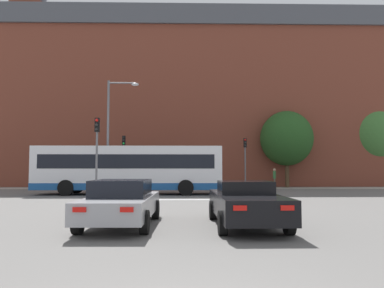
{
  "coord_description": "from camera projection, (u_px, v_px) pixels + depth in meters",
  "views": [
    {
      "loc": [
        -0.09,
        -3.52,
        1.73
      ],
      "look_at": [
        0.46,
        22.87,
        3.44
      ],
      "focal_mm": 35.0,
      "sensor_mm": 36.0,
      "label": 1
    }
  ],
  "objects": [
    {
      "name": "stop_line_strip",
      "position": [
        186.0,
        200.0,
        20.54
      ],
      "size": [
        7.2,
        0.3,
        0.01
      ],
      "primitive_type": "cube",
      "color": "silver",
      "rests_on": "ground_plane"
    },
    {
      "name": "far_pavement",
      "position": [
        185.0,
        188.0,
        32.27
      ],
      "size": [
        68.0,
        2.5,
        0.01
      ],
      "primitive_type": "cube",
      "color": "#A09B91",
      "rests_on": "ground_plane"
    },
    {
      "name": "brick_civic_building",
      "position": [
        162.0,
        103.0,
        41.41
      ],
      "size": [
        44.57,
        13.18,
        23.91
      ],
      "color": "brown",
      "rests_on": "ground_plane"
    },
    {
      "name": "car_saloon_left",
      "position": [
        122.0,
        202.0,
        11.28
      ],
      "size": [
        2.04,
        4.85,
        1.38
      ],
      "rotation": [
        0.0,
        0.0,
        -0.02
      ],
      "color": "#9E9EA3",
      "rests_on": "ground_plane"
    },
    {
      "name": "car_roadster_right",
      "position": [
        246.0,
        203.0,
        11.22
      ],
      "size": [
        1.98,
        4.94,
        1.34
      ],
      "rotation": [
        0.0,
        0.0,
        0.01
      ],
      "color": "black",
      "rests_on": "ground_plane"
    },
    {
      "name": "bus_crossing_lead",
      "position": [
        129.0,
        169.0,
        24.83
      ],
      "size": [
        12.19,
        2.64,
        3.16
      ],
      "rotation": [
        0.0,
        0.0,
        -1.57
      ],
      "color": "silver",
      "rests_on": "ground_plane"
    },
    {
      "name": "traffic_light_far_left",
      "position": [
        124.0,
        153.0,
        31.33
      ],
      "size": [
        0.26,
        0.31,
        4.45
      ],
      "color": "slate",
      "rests_on": "ground_plane"
    },
    {
      "name": "traffic_light_far_right",
      "position": [
        245.0,
        155.0,
        32.17
      ],
      "size": [
        0.26,
        0.31,
        4.31
      ],
      "color": "slate",
      "rests_on": "ground_plane"
    },
    {
      "name": "traffic_light_near_left",
      "position": [
        97.0,
        145.0,
        21.1
      ],
      "size": [
        0.26,
        0.31,
        4.58
      ],
      "color": "slate",
      "rests_on": "ground_plane"
    },
    {
      "name": "street_lamp_junction",
      "position": [
        113.0,
        125.0,
        25.57
      ],
      "size": [
        2.15,
        0.36,
        7.75
      ],
      "color": "slate",
      "rests_on": "ground_plane"
    },
    {
      "name": "pedestrian_waiting",
      "position": [
        274.0,
        176.0,
        32.96
      ],
      "size": [
        0.33,
        0.45,
        1.72
      ],
      "rotation": [
        0.0,
        0.0,
        4.39
      ],
      "color": "brown",
      "rests_on": "ground_plane"
    },
    {
      "name": "pedestrian_walking_east",
      "position": [
        113.0,
        176.0,
        31.55
      ],
      "size": [
        0.45,
        0.41,
        1.77
      ],
      "rotation": [
        0.0,
        0.0,
        3.75
      ],
      "color": "#333851",
      "rests_on": "ground_plane"
    },
    {
      "name": "tree_by_building",
      "position": [
        287.0,
        138.0,
        34.08
      ],
      "size": [
        4.76,
        4.76,
        6.95
      ],
      "color": "#4C3823",
      "rests_on": "ground_plane"
    },
    {
      "name": "tree_kerbside",
      "position": [
        369.0,
        136.0,
        37.47
      ],
      "size": [
        6.04,
        6.04,
        8.14
      ],
      "color": "#4C3823",
      "rests_on": "ground_plane"
    }
  ]
}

